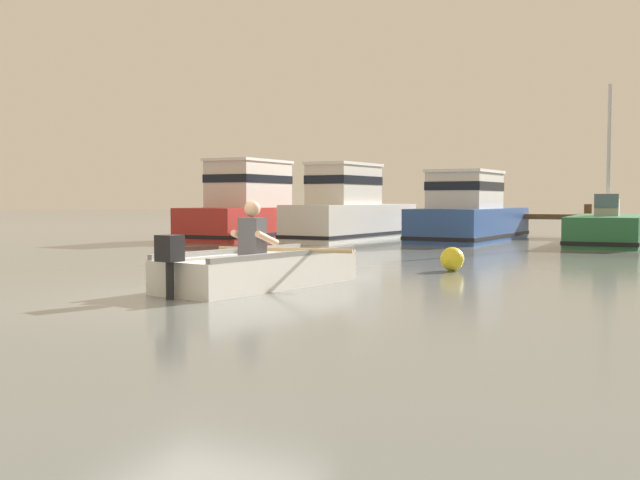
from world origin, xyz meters
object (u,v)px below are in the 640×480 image
(rowboat_with_person, at_px, (263,268))
(moored_boat_green, at_px, (608,230))
(moored_boat_white, at_px, (350,212))
(mooring_buoy, at_px, (452,259))
(moored_boat_red, at_px, (256,210))
(moored_boat_blue, at_px, (469,215))

(rowboat_with_person, bearing_deg, moored_boat_green, 75.20)
(moored_boat_white, bearing_deg, mooring_buoy, -56.49)
(moored_boat_red, height_order, moored_boat_white, moored_boat_red)
(moored_boat_green, bearing_deg, moored_boat_blue, -177.59)
(rowboat_with_person, xyz_separation_m, moored_boat_red, (-6.70, 11.16, 0.63))
(mooring_buoy, bearing_deg, rowboat_with_person, -117.43)
(rowboat_with_person, relative_size, moored_boat_red, 0.58)
(rowboat_with_person, height_order, mooring_buoy, rowboat_with_person)
(rowboat_with_person, relative_size, moored_boat_green, 0.68)
(moored_boat_blue, distance_m, moored_boat_green, 3.79)
(moored_boat_red, distance_m, moored_boat_green, 10.21)
(moored_boat_red, relative_size, moored_boat_white, 1.10)
(moored_boat_red, xyz_separation_m, moored_boat_blue, (6.30, 1.44, -0.12))
(rowboat_with_person, height_order, moored_boat_white, moored_boat_white)
(rowboat_with_person, height_order, moored_boat_green, moored_boat_green)
(moored_boat_red, bearing_deg, rowboat_with_person, -59.04)
(mooring_buoy, bearing_deg, moored_boat_blue, 103.00)
(moored_boat_red, distance_m, moored_boat_blue, 6.46)
(rowboat_with_person, distance_m, moored_boat_white, 12.14)
(mooring_buoy, bearing_deg, moored_boat_white, 123.51)
(moored_boat_green, height_order, mooring_buoy, moored_boat_green)
(rowboat_with_person, xyz_separation_m, moored_boat_green, (3.37, 12.76, 0.12))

